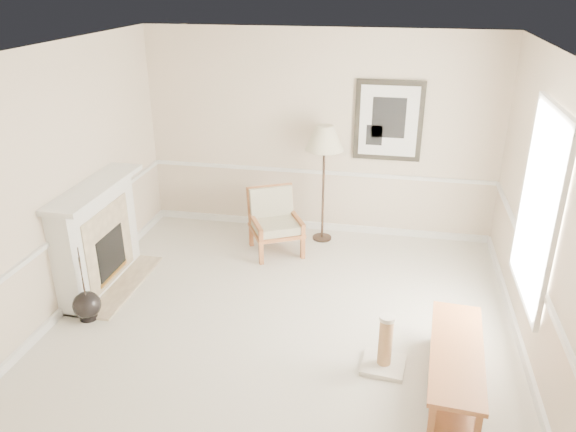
# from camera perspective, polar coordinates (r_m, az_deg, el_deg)

# --- Properties ---
(ground) EXTENTS (5.50, 5.50, 0.00)m
(ground) POSITION_cam_1_polar(r_m,az_deg,el_deg) (6.14, -0.86, -11.82)
(ground) COLOR silver
(ground) RESTS_ON ground
(room) EXTENTS (5.04, 5.54, 2.92)m
(room) POSITION_cam_1_polar(r_m,az_deg,el_deg) (5.33, 0.65, 5.09)
(room) COLOR beige
(room) RESTS_ON ground
(fireplace) EXTENTS (0.64, 1.64, 1.31)m
(fireplace) POSITION_cam_1_polar(r_m,az_deg,el_deg) (7.09, -18.72, -2.06)
(fireplace) COLOR white
(fireplace) RESTS_ON ground
(floor_vase) EXTENTS (0.31, 0.31, 0.90)m
(floor_vase) POSITION_cam_1_polar(r_m,az_deg,el_deg) (6.66, -19.74, -8.58)
(floor_vase) COLOR black
(floor_vase) RESTS_ON ground
(armchair) EXTENTS (0.90, 0.92, 0.87)m
(armchair) POSITION_cam_1_polar(r_m,az_deg,el_deg) (7.67, -1.41, -0.21)
(armchair) COLOR brown
(armchair) RESTS_ON ground
(floor_lamp) EXTENTS (0.55, 0.55, 1.67)m
(floor_lamp) POSITION_cam_1_polar(r_m,az_deg,el_deg) (7.65, 3.73, 7.59)
(floor_lamp) COLOR black
(floor_lamp) RESTS_ON ground
(bench) EXTENTS (0.58, 1.58, 0.44)m
(bench) POSITION_cam_1_polar(r_m,az_deg,el_deg) (5.48, 16.64, -14.09)
(bench) COLOR brown
(bench) RESTS_ON ground
(scratching_post) EXTENTS (0.46, 0.46, 0.59)m
(scratching_post) POSITION_cam_1_polar(r_m,az_deg,el_deg) (5.66, 9.79, -13.40)
(scratching_post) COLOR white
(scratching_post) RESTS_ON ground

